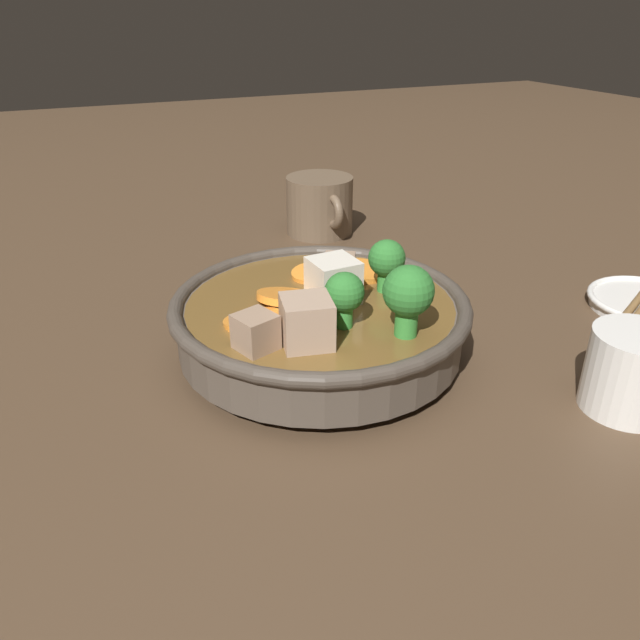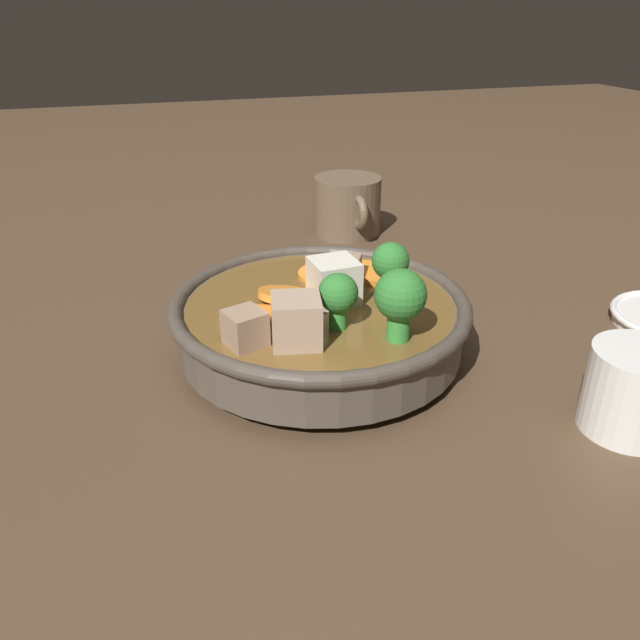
# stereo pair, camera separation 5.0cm
# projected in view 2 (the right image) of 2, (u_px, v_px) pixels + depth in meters

# --- Properties ---
(ground_plane) EXTENTS (3.00, 3.00, 0.00)m
(ground_plane) POSITION_uv_depth(u_px,v_px,m) (320.00, 355.00, 0.52)
(ground_plane) COLOR #4C3826
(stirfry_bowl) EXTENTS (0.24, 0.24, 0.10)m
(stirfry_bowl) POSITION_uv_depth(u_px,v_px,m) (321.00, 317.00, 0.50)
(stirfry_bowl) COLOR #51473D
(stirfry_bowl) RESTS_ON ground_plane
(tea_cup) EXTENTS (0.06, 0.06, 0.06)m
(tea_cup) POSITION_uv_depth(u_px,v_px,m) (634.00, 390.00, 0.42)
(tea_cup) COLOR white
(tea_cup) RESTS_ON ground_plane
(dark_mug) EXTENTS (0.10, 0.08, 0.07)m
(dark_mug) POSITION_uv_depth(u_px,v_px,m) (348.00, 206.00, 0.77)
(dark_mug) COLOR brown
(dark_mug) RESTS_ON ground_plane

